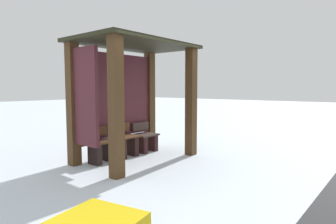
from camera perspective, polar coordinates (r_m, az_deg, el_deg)
ground_plane at (r=6.38m, az=-6.24°, el=-9.38°), size 60.00×60.00×0.00m
bus_shelter at (r=6.26m, az=-8.36°, el=5.45°), size 2.61×1.68×2.53m
bench_left_inside at (r=6.16m, az=-13.16°, el=-7.15°), size 0.56×0.39×0.75m
bench_center_inside at (r=6.58m, az=-8.54°, el=-6.32°), size 0.56×0.41×0.76m
bench_right_inside at (r=7.04m, az=-4.50°, el=-5.70°), size 0.56×0.42×0.72m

